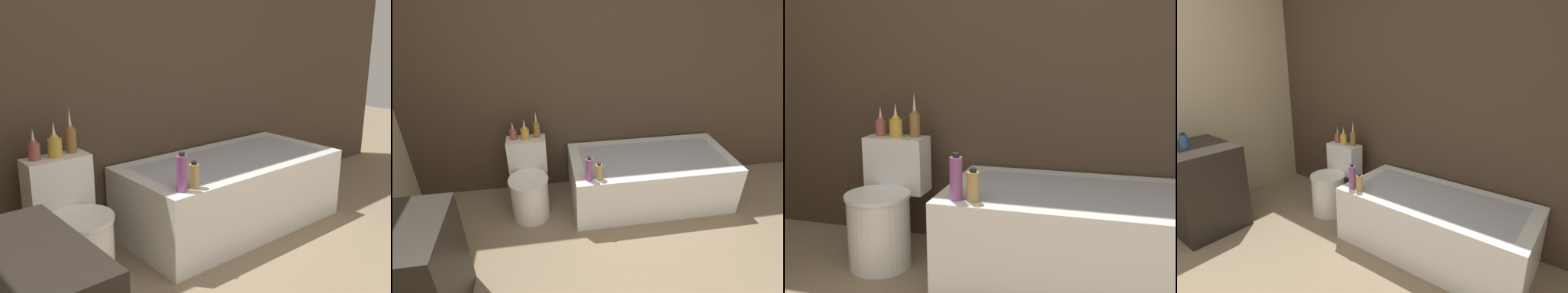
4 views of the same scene
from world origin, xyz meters
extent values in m
cube|color=#423326|center=(0.00, 2.16, 1.30)|extent=(6.40, 0.06, 2.60)
cube|color=white|center=(0.76, 1.72, 0.25)|extent=(1.57, 0.76, 0.51)
cube|color=#B7BCC6|center=(0.76, 1.72, 0.50)|extent=(1.37, 0.56, 0.01)
cylinder|color=white|center=(-0.44, 1.64, 0.20)|extent=(0.35, 0.35, 0.41)
cylinder|color=white|center=(-0.44, 1.64, 0.42)|extent=(0.37, 0.37, 0.02)
cube|color=white|center=(-0.44, 1.90, 0.54)|extent=(0.37, 0.18, 0.33)
cylinder|color=#994C47|center=(-0.55, 1.92, 0.75)|extent=(0.07, 0.07, 0.09)
sphere|color=#994C47|center=(-0.55, 1.92, 0.80)|extent=(0.04, 0.04, 0.04)
cone|color=beige|center=(-0.55, 1.92, 0.84)|extent=(0.02, 0.02, 0.08)
cylinder|color=gold|center=(-0.44, 1.90, 0.76)|extent=(0.08, 0.08, 0.11)
sphere|color=gold|center=(-0.44, 1.90, 0.81)|extent=(0.05, 0.05, 0.05)
cone|color=beige|center=(-0.44, 1.90, 0.86)|extent=(0.03, 0.03, 0.10)
cylinder|color=olive|center=(-0.33, 1.93, 0.77)|extent=(0.06, 0.06, 0.14)
sphere|color=olive|center=(-0.33, 1.93, 0.84)|extent=(0.04, 0.04, 0.04)
cone|color=beige|center=(-0.33, 1.93, 0.91)|extent=(0.02, 0.02, 0.13)
cylinder|color=#8C4C8C|center=(0.09, 1.43, 0.61)|extent=(0.06, 0.06, 0.21)
cylinder|color=black|center=(0.09, 1.43, 0.73)|extent=(0.03, 0.03, 0.02)
cylinder|color=tan|center=(0.18, 1.43, 0.58)|extent=(0.06, 0.06, 0.14)
cylinder|color=black|center=(0.18, 1.43, 0.66)|extent=(0.03, 0.03, 0.02)
camera|label=1|loc=(-1.40, -0.48, 1.44)|focal=42.00mm
camera|label=2|loc=(-0.26, -0.69, 2.05)|focal=28.00mm
camera|label=3|loc=(0.76, -0.55, 1.20)|focal=42.00mm
camera|label=4|loc=(1.74, -0.41, 1.66)|focal=28.00mm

